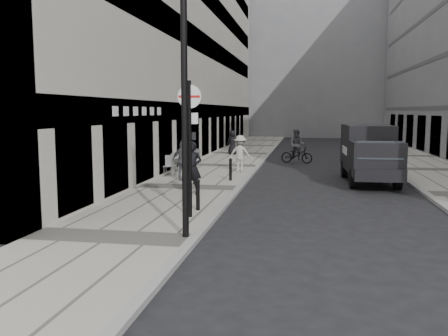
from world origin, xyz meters
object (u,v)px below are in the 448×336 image
at_px(cyclist, 297,150).
at_px(panel_van, 369,150).
at_px(walking_man, 192,168).
at_px(sign_post, 190,131).
at_px(lamppost, 184,96).

bearing_deg(cyclist, panel_van, -51.13).
height_order(walking_man, sign_post, sign_post).
bearing_deg(sign_post, walking_man, 98.55).
bearing_deg(walking_man, lamppost, -71.58).
height_order(panel_van, cyclist, panel_van).
height_order(sign_post, panel_van, sign_post).
height_order(walking_man, cyclist, cyclist).
bearing_deg(lamppost, sign_post, 100.85).
distance_m(sign_post, panel_van, 10.42).
xyz_separation_m(sign_post, cyclist, (2.66, 15.71, -1.76)).
xyz_separation_m(lamppost, cyclist, (2.26, 17.79, -2.64)).
relative_size(walking_man, cyclist, 0.92).
height_order(walking_man, lamppost, lamppost).
bearing_deg(walking_man, cyclist, 80.28).
bearing_deg(sign_post, panel_van, 51.11).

